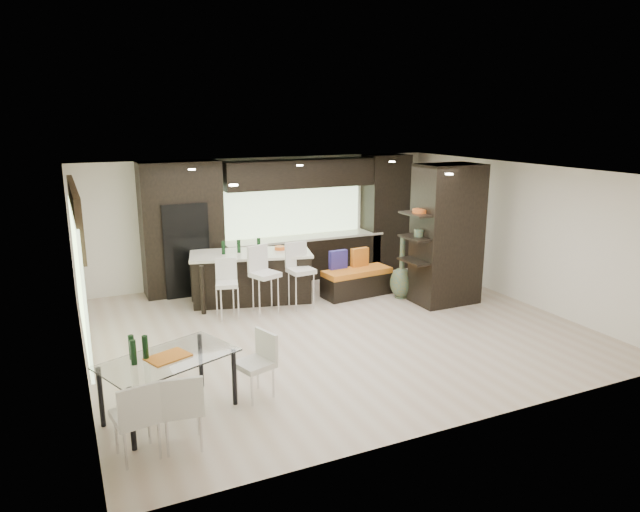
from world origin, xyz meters
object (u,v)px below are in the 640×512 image
stool_mid (265,287)px  bench (357,282)px  stool_left (227,295)px  stool_right (301,282)px  chair_near (182,411)px  chair_far (136,421)px  kitchen_island (251,277)px  dining_table (170,387)px  chair_end (255,369)px  floor_vase (402,268)px

stool_mid → bench: stool_mid is taller
stool_left → stool_right: (1.43, -0.03, 0.07)m
stool_left → bench: 2.78m
chair_near → chair_far: size_ratio=1.00×
kitchen_island → dining_table: 4.51m
bench → chair_far: 6.30m
kitchen_island → stool_left: size_ratio=2.67×
stool_right → dining_table: 4.29m
bench → chair_end: bearing=-140.2°
kitchen_island → bench: (2.05, -0.59, -0.21)m
stool_mid → kitchen_island: bearing=69.3°
stool_mid → chair_end: stool_mid is taller
kitchen_island → stool_left: bearing=-118.0°
chair_near → chair_far: same height
stool_mid → chair_near: bearing=-142.0°
stool_left → dining_table: bearing=-102.4°
chair_end → kitchen_island: bearing=-35.2°
kitchen_island → chair_end: (-1.23, -3.87, -0.09)m
kitchen_island → floor_vase: floor_vase is taller
stool_left → chair_near: 4.14m
stool_left → chair_far: bearing=-103.6°
stool_right → chair_end: size_ratio=1.26×
stool_left → bench: (2.77, 0.21, -0.16)m
stool_mid → chair_end: 3.28m
stool_left → chair_end: stool_left is taller
stool_mid → chair_end: (-1.23, -3.05, -0.11)m
floor_vase → chair_near: size_ratio=1.50×
stool_mid → chair_end: bearing=-132.6°
stool_mid → dining_table: (-2.30, -3.05, -0.13)m
kitchen_island → dining_table: kitchen_island is taller
stool_left → chair_far: stool_left is taller
stool_right → chair_end: stool_right is taller
dining_table → chair_far: size_ratio=1.87×
stool_mid → chair_far: 4.71m
floor_vase → dining_table: (-5.09, -2.77, -0.25)m
floor_vase → stool_right: bearing=172.4°
chair_end → floor_vase: bearing=-73.0°
kitchen_island → chair_end: 4.06m
stool_left → stool_right: bearing=13.7°
stool_right → stool_left: bearing=173.4°
stool_right → dining_table: stool_right is taller
stool_left → dining_table: size_ratio=0.56×
dining_table → chair_near: (0.00, -0.75, 0.04)m
stool_left → chair_end: 3.12m
stool_left → floor_vase: (3.50, -0.31, 0.19)m
dining_table → chair_end: size_ratio=1.95×
stool_left → stool_mid: bearing=12.3°
bench → floor_vase: size_ratio=1.14×
bench → dining_table: 5.45m
stool_mid → floor_vase: floor_vase is taller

